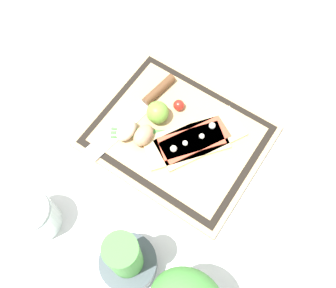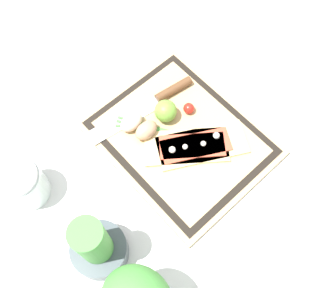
{
  "view_description": "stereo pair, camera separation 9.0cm",
  "coord_description": "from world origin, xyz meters",
  "views": [
    {
      "loc": [
        -0.21,
        0.36,
        0.85
      ],
      "look_at": [
        0.0,
        0.04,
        0.03
      ],
      "focal_mm": 42.0,
      "sensor_mm": 36.0,
      "label": 1
    },
    {
      "loc": [
        -0.28,
        0.3,
        0.85
      ],
      "look_at": [
        0.0,
        0.04,
        0.03
      ],
      "focal_mm": 42.0,
      "sensor_mm": 36.0,
      "label": 2
    }
  ],
  "objects": [
    {
      "name": "egg_pink",
      "position": [
        0.1,
        0.07,
        0.04
      ],
      "size": [
        0.04,
        0.06,
        0.04
      ],
      "primitive_type": "ellipsoid",
      "color": "beige",
      "rests_on": "cutting_board"
    },
    {
      "name": "knife",
      "position": [
        0.11,
        -0.03,
        0.02
      ],
      "size": [
        0.07,
        0.29,
        0.02
      ],
      "color": "silver",
      "rests_on": "cutting_board"
    },
    {
      "name": "sauce_jar",
      "position": [
        0.13,
        0.34,
        0.04
      ],
      "size": [
        0.1,
        0.1,
        0.1
      ],
      "color": "silver",
      "rests_on": "ground_plane"
    },
    {
      "name": "egg_brown",
      "position": [
        0.06,
        0.06,
        0.04
      ],
      "size": [
        0.04,
        0.06,
        0.04
      ],
      "primitive_type": "ellipsoid",
      "color": "tan",
      "rests_on": "cutting_board"
    },
    {
      "name": "scallion_bunch",
      "position": [
        0.01,
        -0.0,
        0.02
      ],
      "size": [
        0.27,
        0.2,
        0.01
      ],
      "color": "#47933D",
      "rests_on": "cutting_board"
    },
    {
      "name": "herb_pot",
      "position": [
        -0.08,
        0.31,
        0.07
      ],
      "size": [
        0.12,
        0.12,
        0.2
      ],
      "color": "#3D474C",
      "rests_on": "ground_plane"
    },
    {
      "name": "pizza_slice_near",
      "position": [
        -0.05,
        -0.02,
        0.02
      ],
      "size": [
        0.18,
        0.22,
        0.02
      ],
      "color": "#DBBC7F",
      "rests_on": "cutting_board"
    },
    {
      "name": "ground_plane",
      "position": [
        0.0,
        0.0,
        0.0
      ],
      "size": [
        6.0,
        6.0,
        0.0
      ],
      "primitive_type": "plane",
      "color": "silver"
    },
    {
      "name": "pizza_slice_far",
      "position": [
        -0.03,
        0.01,
        0.02
      ],
      "size": [
        0.19,
        0.21,
        0.02
      ],
      "color": "#DBBC7F",
      "rests_on": "cutting_board"
    },
    {
      "name": "lime",
      "position": [
        0.06,
        -0.01,
        0.04
      ],
      "size": [
        0.05,
        0.05,
        0.05
      ],
      "primitive_type": "sphere",
      "color": "#70A838",
      "rests_on": "cutting_board"
    },
    {
      "name": "cherry_tomato_red",
      "position": [
        0.04,
        -0.06,
        0.03
      ],
      "size": [
        0.03,
        0.03,
        0.03
      ],
      "primitive_type": "sphere",
      "color": "red",
      "rests_on": "cutting_board"
    },
    {
      "name": "cutting_board",
      "position": [
        0.0,
        0.0,
        0.01
      ],
      "size": [
        0.4,
        0.33,
        0.02
      ],
      "color": "tan",
      "rests_on": "ground_plane"
    }
  ]
}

